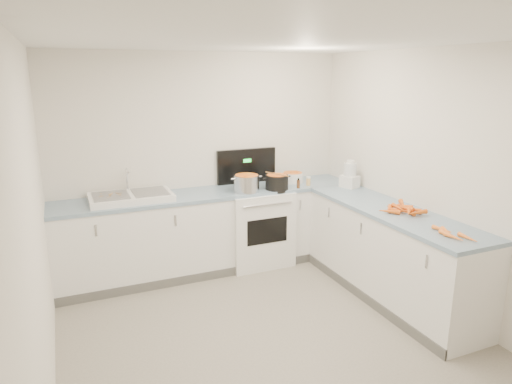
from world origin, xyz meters
name	(u,v)px	position (x,y,z in m)	size (l,w,h in m)	color
floor	(274,342)	(0.00, 0.00, 0.00)	(3.50, 4.00, 0.00)	gray
ceiling	(278,39)	(0.00, 0.00, 2.50)	(3.50, 4.00, 0.00)	silver
wall_back	(203,161)	(0.00, 2.00, 1.25)	(3.50, 2.50, 0.00)	silver
wall_front	(489,327)	(0.00, -2.00, 1.25)	(3.50, 2.50, 0.00)	silver
wall_left	(34,233)	(-1.75, 0.00, 1.25)	(4.00, 2.50, 0.00)	silver
wall_right	(442,183)	(1.75, 0.00, 1.25)	(4.00, 2.50, 0.00)	silver
counter_back	(212,230)	(0.00, 1.70, 0.47)	(3.50, 0.62, 0.94)	white
counter_right	(390,254)	(1.45, 0.30, 0.47)	(0.62, 2.20, 0.94)	white
stove	(256,225)	(0.55, 1.69, 0.47)	(0.76, 0.65, 1.36)	white
sink	(131,197)	(-0.90, 1.70, 0.98)	(0.86, 0.52, 0.31)	white
steel_pot	(247,184)	(0.38, 1.55, 1.03)	(0.29, 0.29, 0.21)	silver
black_pot	(277,183)	(0.74, 1.51, 1.02)	(0.27, 0.27, 0.19)	black
wooden_spoon	(277,174)	(0.74, 1.51, 1.12)	(0.01, 0.01, 0.35)	#AD7A47
mixing_bowl	(293,177)	(1.08, 1.76, 1.00)	(0.27, 0.27, 0.12)	white
extract_bottle	(298,184)	(1.00, 1.46, 0.99)	(0.04, 0.04, 0.10)	#593319
spice_jar	(308,182)	(1.18, 1.53, 0.99)	(0.05, 0.05, 0.09)	#E5B266
food_processor	(350,176)	(1.58, 1.25, 1.08)	(0.21, 0.24, 0.33)	white
carrot_pile	(403,209)	(1.46, 0.19, 0.98)	(0.38, 0.45, 0.08)	orange
peeled_carrots	(452,234)	(1.38, -0.51, 0.96)	(0.15, 0.43, 0.04)	orange
peelings	(111,194)	(-1.10, 1.73, 1.02)	(0.24, 0.20, 0.01)	tan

